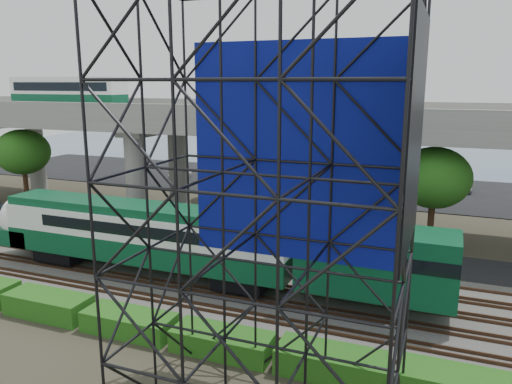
% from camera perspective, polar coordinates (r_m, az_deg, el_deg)
% --- Properties ---
extents(ground, '(140.00, 140.00, 0.00)m').
position_cam_1_polar(ground, '(29.70, -10.95, -11.46)').
color(ground, '#474233').
rests_on(ground, ground).
extents(ballast_bed, '(90.00, 12.00, 0.20)m').
position_cam_1_polar(ballast_bed, '(31.22, -8.98, -9.97)').
color(ballast_bed, slate).
rests_on(ballast_bed, ground).
extents(service_road, '(90.00, 5.00, 0.08)m').
position_cam_1_polar(service_road, '(38.33, -2.54, -5.61)').
color(service_road, black).
rests_on(service_road, ground).
extents(parking_lot, '(90.00, 18.00, 0.08)m').
position_cam_1_polar(parking_lot, '(59.87, 6.62, 0.94)').
color(parking_lot, black).
rests_on(parking_lot, ground).
extents(harbor_water, '(140.00, 40.00, 0.03)m').
position_cam_1_polar(harbor_water, '(81.04, 10.65, 3.81)').
color(harbor_water, '#465773').
rests_on(harbor_water, ground).
extents(rail_tracks, '(90.00, 9.52, 0.16)m').
position_cam_1_polar(rail_tracks, '(31.15, -8.99, -9.66)').
color(rail_tracks, '#472D1E').
rests_on(rail_tracks, ballast_bed).
extents(commuter_train, '(29.30, 3.06, 4.30)m').
position_cam_1_polar(commuter_train, '(30.32, -9.33, -5.07)').
color(commuter_train, black).
rests_on(commuter_train, rail_tracks).
extents(overpass, '(80.00, 12.00, 12.40)m').
position_cam_1_polar(overpass, '(42.22, -1.40, 7.42)').
color(overpass, '#9E9B93').
rests_on(overpass, ground).
extents(scaffold_tower, '(9.36, 6.36, 15.00)m').
position_cam_1_polar(scaffold_tower, '(16.38, 1.04, -3.34)').
color(scaffold_tower, black).
rests_on(scaffold_tower, ground).
extents(hedge_strip, '(34.60, 1.80, 1.20)m').
position_cam_1_polar(hedge_strip, '(25.74, -14.29, -14.17)').
color(hedge_strip, '#1B5413').
rests_on(hedge_strip, ground).
extents(trees, '(40.94, 16.94, 7.69)m').
position_cam_1_polar(trees, '(44.02, -5.18, 4.12)').
color(trees, '#382314').
rests_on(trees, ground).
extents(suv, '(4.97, 3.17, 1.28)m').
position_cam_1_polar(suv, '(45.35, -18.74, -2.52)').
color(suv, black).
rests_on(suv, service_road).
extents(parked_cars, '(34.93, 9.63, 1.29)m').
position_cam_1_polar(parked_cars, '(59.02, 7.68, 1.39)').
color(parked_cars, silver).
rests_on(parked_cars, parking_lot).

